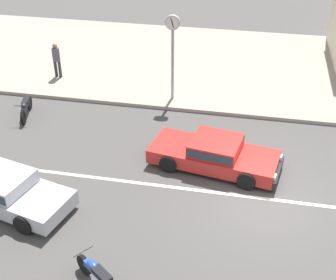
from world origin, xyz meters
name	(u,v)px	position (x,y,z in m)	size (l,w,h in m)	color
ground_plane	(263,199)	(0.00, 0.00, 0.00)	(160.00, 160.00, 0.00)	#4C4947
lane_centre_stripe	(263,198)	(0.00, 0.00, 0.00)	(50.40, 0.14, 0.01)	silver
kerb_strip	(269,68)	(0.00, 9.99, 0.07)	(68.00, 10.00, 0.15)	#9E9384
sedan_silver_1	(5,190)	(-7.61, -1.78, 0.53)	(4.41, 2.54, 1.06)	#B7BABF
sedan_red_2	(215,153)	(-1.70, 1.39, 0.53)	(4.56, 2.34, 1.06)	red
motorcycle_0	(26,107)	(-9.48, 3.37, 0.42)	(0.70, 1.76, 0.80)	black
motorcycle_1	(98,275)	(-3.88, -4.28, 0.42)	(1.55, 1.20, 0.80)	black
street_clock	(173,40)	(-4.00, 5.84, 2.73)	(0.58, 0.22, 3.57)	#9E9EA3
pedestrian_mid_kerb	(56,58)	(-9.58, 6.91, 1.09)	(0.34, 0.34, 1.61)	#333338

